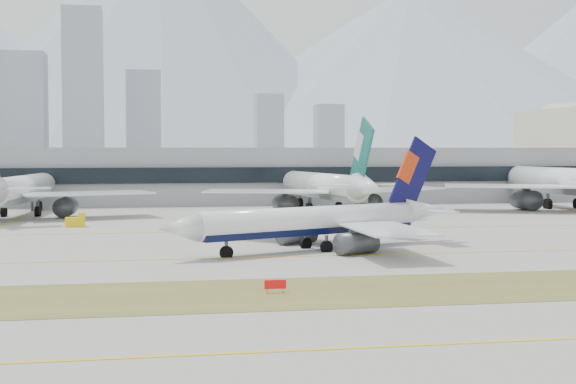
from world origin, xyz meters
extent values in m
plane|color=#9F9D95|center=(0.00, 0.00, 0.00)|extent=(3000.00, 3000.00, 0.00)
cube|color=brown|center=(0.00, -32.00, 0.02)|extent=(360.00, 18.00, 0.06)
cube|color=yellow|center=(0.00, -5.00, 0.03)|extent=(360.00, 0.45, 0.04)
cube|color=yellow|center=(0.00, -55.00, 0.03)|extent=(360.00, 0.45, 0.04)
cube|color=yellow|center=(0.00, 30.00, 0.03)|extent=(360.00, 0.45, 0.04)
cylinder|color=white|center=(0.35, 0.96, 4.34)|extent=(34.60, 18.09, 3.94)
cube|color=black|center=(0.35, 0.96, 3.25)|extent=(33.70, 17.26, 1.77)
cone|color=white|center=(-18.68, -7.39, 4.34)|extent=(6.63, 5.82, 3.94)
cone|color=white|center=(20.52, 9.81, 4.83)|extent=(8.92, 6.83, 3.94)
cube|color=white|center=(0.21, 12.83, 3.74)|extent=(20.13, 19.95, 0.24)
cube|color=white|center=(17.09, 13.90, 5.12)|extent=(6.29, 6.45, 0.16)
cylinder|color=#3F4247|center=(-0.18, 8.68, 1.58)|extent=(6.69, 5.12, 2.96)
cube|color=#3F4247|center=(-0.18, 8.68, 2.76)|extent=(2.41, 1.28, 1.38)
cube|color=white|center=(8.99, -7.19, 3.74)|extent=(9.48, 19.69, 0.24)
cube|color=white|center=(21.20, 4.51, 5.12)|extent=(4.03, 5.84, 0.16)
cylinder|color=#3F4247|center=(5.67, -4.66, 1.58)|extent=(6.69, 5.12, 2.96)
cube|color=#3F4247|center=(5.67, -4.66, 2.76)|extent=(2.41, 1.28, 1.38)
cube|color=#0A093B|center=(18.23, 8.80, 10.33)|extent=(9.06, 4.24, 12.34)
cube|color=red|center=(17.31, 8.40, 11.66)|extent=(4.20, 2.16, 5.29)
cylinder|color=#3F4247|center=(-12.20, -4.55, 1.18)|extent=(0.47, 0.47, 2.37)
cylinder|color=black|center=(-12.20, -4.55, 0.69)|extent=(1.90, 1.34, 1.77)
cylinder|color=#3F4247|center=(2.29, -0.99, 1.18)|extent=(0.47, 0.47, 2.37)
cylinder|color=black|center=(2.29, -0.99, 0.69)|extent=(1.90, 1.34, 1.77)
cylinder|color=#3F4247|center=(0.23, 3.70, 1.18)|extent=(0.47, 0.47, 2.37)
cylinder|color=black|center=(0.23, 3.70, 0.69)|extent=(1.90, 1.34, 1.77)
cylinder|color=white|center=(-49.38, 70.10, 6.07)|extent=(9.53, 42.08, 5.52)
cube|color=slate|center=(-49.38, 70.10, 4.56)|extent=(8.62, 41.17, 2.48)
cone|color=white|center=(-47.06, 94.04, 6.07)|extent=(6.11, 6.88, 5.52)
cube|color=white|center=(-35.14, 62.56, 5.25)|extent=(28.86, 19.16, 0.33)
cube|color=white|center=(-44.54, 45.74, 7.18)|extent=(8.42, 5.63, 0.22)
cylinder|color=#3F4247|center=(-39.82, 65.78, 2.21)|extent=(4.79, 7.32, 4.14)
cube|color=#3F4247|center=(-39.82, 65.78, 3.86)|extent=(0.69, 2.93, 1.93)
cylinder|color=#3F4247|center=(-47.85, 85.88, 1.66)|extent=(0.66, 0.66, 3.31)
cylinder|color=black|center=(-47.85, 85.88, 0.97)|extent=(1.20, 2.57, 2.48)
cylinder|color=#3F4247|center=(-53.07, 69.29, 1.66)|extent=(0.66, 0.66, 3.31)
cylinder|color=black|center=(-53.07, 69.29, 0.97)|extent=(1.20, 2.57, 2.48)
cylinder|color=#3F4247|center=(-45.92, 68.59, 1.66)|extent=(0.66, 0.66, 3.31)
cylinder|color=black|center=(-45.92, 68.59, 0.97)|extent=(1.20, 2.57, 2.48)
cylinder|color=white|center=(17.51, 71.06, 6.19)|extent=(11.56, 42.93, 5.63)
cube|color=slate|center=(17.51, 71.06, 4.64)|extent=(10.60, 41.97, 2.53)
cone|color=white|center=(14.06, 95.34, 6.19)|extent=(6.49, 7.23, 5.63)
cone|color=white|center=(21.17, 45.31, 6.90)|extent=(6.90, 10.16, 5.63)
cube|color=white|center=(33.44, 67.01, 5.35)|extent=(29.59, 24.26, 0.34)
cube|color=white|center=(28.17, 48.09, 7.32)|extent=(8.90, 7.18, 0.23)
cylinder|color=#3F4247|center=(28.03, 69.08, 2.25)|extent=(5.18, 7.62, 4.22)
cube|color=#3F4247|center=(28.03, 69.08, 3.94)|extent=(0.83, 2.99, 1.97)
cube|color=white|center=(3.34, 62.73, 5.35)|extent=(29.21, 18.52, 0.34)
cube|color=white|center=(13.68, 46.04, 7.32)|extent=(8.48, 5.43, 0.23)
cylinder|color=#3F4247|center=(7.96, 66.23, 2.25)|extent=(5.18, 7.62, 4.22)
cube|color=#3F4247|center=(7.96, 66.23, 3.94)|extent=(0.83, 2.99, 1.97)
cube|color=#155D56|center=(20.76, 48.24, 13.58)|extent=(2.16, 11.73, 15.10)
cube|color=#B6BBC1|center=(20.59, 49.41, 15.22)|extent=(1.36, 5.34, 6.46)
cylinder|color=#3F4247|center=(15.24, 87.07, 1.69)|extent=(0.68, 0.68, 3.38)
cylinder|color=black|center=(15.24, 87.07, 0.99)|extent=(1.33, 2.65, 2.53)
cylinder|color=#3F4247|center=(14.06, 69.37, 1.69)|extent=(0.68, 0.68, 3.38)
cylinder|color=black|center=(14.06, 69.37, 0.99)|extent=(1.33, 2.65, 2.53)
cylinder|color=#3F4247|center=(21.30, 70.40, 1.69)|extent=(0.68, 0.68, 3.38)
cylinder|color=black|center=(21.30, 70.40, 0.99)|extent=(1.33, 2.65, 2.53)
cylinder|color=white|center=(77.74, 72.02, 6.89)|extent=(8.26, 47.60, 6.27)
cube|color=slate|center=(77.74, 72.02, 5.17)|extent=(7.28, 46.61, 2.82)
cone|color=white|center=(76.59, 99.31, 6.89)|extent=(6.57, 7.50, 6.27)
cube|color=white|center=(61.13, 64.36, 5.95)|extent=(32.96, 23.07, 0.38)
cylinder|color=#3F4247|center=(66.63, 67.73, 2.51)|extent=(5.03, 8.09, 4.70)
cube|color=#3F4247|center=(66.63, 67.73, 4.39)|extent=(0.61, 3.31, 2.19)
cylinder|color=#3F4247|center=(76.98, 90.01, 1.88)|extent=(0.75, 0.75, 3.76)
cylinder|color=black|center=(76.98, 90.01, 1.10)|extent=(1.21, 2.86, 2.82)
cylinder|color=#3F4247|center=(73.73, 70.54, 1.88)|extent=(0.75, 0.75, 3.76)
cylinder|color=black|center=(73.73, 70.54, 1.10)|extent=(1.21, 2.86, 2.82)
cube|color=gray|center=(0.00, 115.00, 7.50)|extent=(280.00, 42.00, 15.00)
cube|color=black|center=(0.00, 93.50, 7.95)|extent=(280.00, 1.20, 4.00)
cube|color=beige|center=(110.00, 135.00, 14.10)|extent=(2.00, 57.00, 27.90)
cube|color=red|center=(-9.95, -32.00, 0.90)|extent=(2.20, 0.15, 0.90)
cylinder|color=orange|center=(-10.75, -32.00, 0.25)|extent=(0.10, 0.10, 0.50)
cylinder|color=orange|center=(-9.15, -32.00, 0.25)|extent=(0.10, 0.10, 0.50)
cube|color=yellow|center=(21.48, 45.71, 0.90)|extent=(3.50, 2.00, 1.80)
cube|color=yellow|center=(22.68, 45.71, 2.10)|extent=(1.20, 1.80, 1.00)
cylinder|color=black|center=(20.28, 44.91, 0.35)|extent=(0.70, 0.30, 0.70)
cylinder|color=black|center=(20.28, 46.51, 0.35)|extent=(0.70, 0.30, 0.70)
cylinder|color=black|center=(22.68, 44.91, 0.35)|extent=(0.70, 0.30, 0.70)
cylinder|color=black|center=(22.68, 46.51, 0.35)|extent=(0.70, 0.30, 0.70)
cube|color=yellow|center=(-35.90, 43.00, 0.90)|extent=(3.50, 2.00, 1.80)
cube|color=yellow|center=(-34.70, 43.00, 2.10)|extent=(1.20, 1.80, 1.00)
cylinder|color=black|center=(-37.10, 42.20, 0.35)|extent=(0.70, 0.30, 0.70)
cylinder|color=black|center=(-37.10, 43.80, 0.35)|extent=(0.70, 0.30, 0.70)
cylinder|color=black|center=(-34.70, 42.20, 0.35)|extent=(0.70, 0.30, 0.70)
cylinder|color=black|center=(-34.70, 43.80, 0.35)|extent=(0.70, 0.30, 0.70)
cube|color=#9195A5|center=(-105.00, 455.00, 40.00)|extent=(30.00, 27.00, 80.00)
cube|color=#9195A5|center=(-65.00, 450.00, 55.00)|extent=(26.00, 23.40, 110.00)
cube|color=#9195A5|center=(-25.00, 465.00, 35.00)|extent=(24.00, 21.60, 70.00)
cube|color=#9195A5|center=(65.00, 470.00, 27.50)|extent=(20.00, 18.00, 55.00)
cube|color=#9195A5|center=(110.00, 470.00, 24.00)|extent=(20.00, 18.00, 48.00)
cone|color=#9EA8B7|center=(0.00, 1400.00, 211.50)|extent=(900.00, 900.00, 470.00)
cone|color=#9EA8B7|center=(480.00, 1390.00, 157.50)|extent=(1120.00, 1120.00, 350.00)
camera|label=1|loc=(-22.43, -110.62, 14.34)|focal=50.00mm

